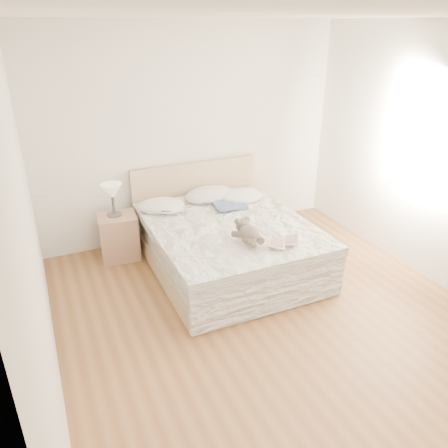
{
  "coord_description": "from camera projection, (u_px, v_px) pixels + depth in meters",
  "views": [
    {
      "loc": [
        -1.89,
        -2.96,
        2.66
      ],
      "look_at": [
        -0.09,
        1.05,
        0.62
      ],
      "focal_mm": 35.0,
      "sensor_mm": 36.0,
      "label": 1
    }
  ],
  "objects": [
    {
      "name": "blouse",
      "position": [
        227.0,
        201.0,
        5.43
      ],
      "size": [
        0.63,
        0.67,
        0.02
      ],
      "primitive_type": null,
      "rotation": [
        0.0,
        0.0,
        -0.08
      ],
      "color": "#384A72",
      "rests_on": "bed"
    },
    {
      "name": "floor",
      "position": [
        276.0,
        321.0,
        4.27
      ],
      "size": [
        4.0,
        4.5,
        0.0
      ],
      "primitive_type": "cube",
      "color": "brown",
      "rests_on": "ground"
    },
    {
      "name": "window",
      "position": [
        430.0,
        147.0,
        4.64
      ],
      "size": [
        0.02,
        1.3,
        1.1
      ],
      "primitive_type": "cube",
      "color": "white",
      "rests_on": "wall_right"
    },
    {
      "name": "table_lamp",
      "position": [
        112.0,
        193.0,
        5.09
      ],
      "size": [
        0.32,
        0.32,
        0.39
      ],
      "color": "#47413D",
      "rests_on": "nightstand"
    },
    {
      "name": "teddy_bear",
      "position": [
        249.0,
        240.0,
        4.43
      ],
      "size": [
        0.27,
        0.37,
        0.19
      ],
      "primitive_type": null,
      "rotation": [
        0.0,
        0.0,
        0.05
      ],
      "color": "brown",
      "rests_on": "bed"
    },
    {
      "name": "bed",
      "position": [
        226.0,
        242.0,
        5.12
      ],
      "size": [
        1.72,
        2.14,
        1.0
      ],
      "color": "tan",
      "rests_on": "floor"
    },
    {
      "name": "nightstand",
      "position": [
        119.0,
        237.0,
        5.32
      ],
      "size": [
        0.49,
        0.45,
        0.56
      ],
      "primitive_type": "cube",
      "rotation": [
        0.0,
        0.0,
        -0.11
      ],
      "color": "#A07C5F",
      "rests_on": "floor"
    },
    {
      "name": "pillow_left",
      "position": [
        161.0,
        206.0,
        5.28
      ],
      "size": [
        0.64,
        0.5,
        0.17
      ],
      "primitive_type": "ellipsoid",
      "rotation": [
        0.0,
        0.0,
        -0.21
      ],
      "color": "white",
      "rests_on": "bed"
    },
    {
      "name": "wall_back",
      "position": [
        192.0,
        135.0,
        5.56
      ],
      "size": [
        4.0,
        0.02,
        2.7
      ],
      "primitive_type": "cube",
      "color": "white",
      "rests_on": "ground"
    },
    {
      "name": "pillow_middle",
      "position": [
        209.0,
        195.0,
        5.61
      ],
      "size": [
        0.74,
        0.58,
        0.2
      ],
      "primitive_type": "ellipsoid",
      "rotation": [
        0.0,
        0.0,
        0.2
      ],
      "color": "silver",
      "rests_on": "bed"
    },
    {
      "name": "ceiling",
      "position": [
        295.0,
        16.0,
        3.13
      ],
      "size": [
        4.0,
        4.5,
        0.0
      ],
      "primitive_type": "cube",
      "color": "white",
      "rests_on": "ground"
    },
    {
      "name": "wall_left",
      "position": [
        30.0,
        235.0,
        2.96
      ],
      "size": [
        0.02,
        4.5,
        2.7
      ],
      "primitive_type": "cube",
      "color": "white",
      "rests_on": "ground"
    },
    {
      "name": "pillow_right",
      "position": [
        243.0,
        196.0,
        5.55
      ],
      "size": [
        0.54,
        0.38,
        0.16
      ],
      "primitive_type": "ellipsoid",
      "rotation": [
        0.0,
        0.0,
        -0.0
      ],
      "color": "white",
      "rests_on": "bed"
    },
    {
      "name": "photo_book",
      "position": [
        171.0,
        210.0,
        5.18
      ],
      "size": [
        0.32,
        0.22,
        0.02
      ],
      "primitive_type": "cube",
      "rotation": [
        0.0,
        0.0,
        0.04
      ],
      "color": "white",
      "rests_on": "bed"
    },
    {
      "name": "childrens_book",
      "position": [
        284.0,
        242.0,
        4.43
      ],
      "size": [
        0.4,
        0.37,
        0.02
      ],
      "primitive_type": "cube",
      "rotation": [
        0.0,
        0.0,
        -0.59
      ],
      "color": "#F5E7C1",
      "rests_on": "bed"
    }
  ]
}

